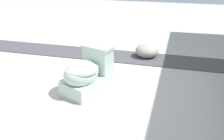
# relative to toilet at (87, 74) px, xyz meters

# --- Properties ---
(ground_plane) EXTENTS (14.00, 14.00, 0.00)m
(ground_plane) POSITION_rel_toilet_xyz_m (-0.10, -0.29, -0.22)
(ground_plane) COLOR #A8A59E
(gravel_strip) EXTENTS (0.56, 8.00, 0.01)m
(gravel_strip) POSITION_rel_toilet_xyz_m (-1.24, 0.21, -0.21)
(gravel_strip) COLOR #423F44
(gravel_strip) RESTS_ON ground
(toilet) EXTENTS (0.72, 0.56, 0.52)m
(toilet) POSITION_rel_toilet_xyz_m (0.00, 0.00, 0.00)
(toilet) COLOR #B2C6B7
(toilet) RESTS_ON ground
(boulder_near) EXTENTS (0.43, 0.43, 0.22)m
(boulder_near) POSITION_rel_toilet_xyz_m (-1.33, 0.52, -0.11)
(boulder_near) COLOR gray
(boulder_near) RESTS_ON ground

